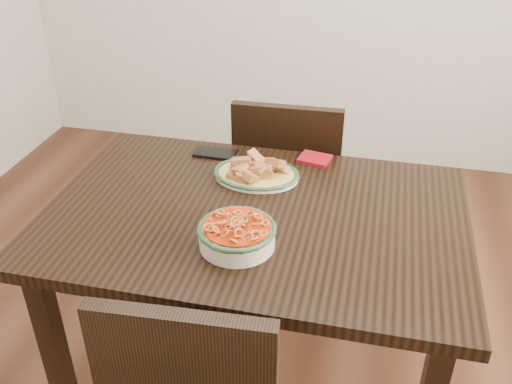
% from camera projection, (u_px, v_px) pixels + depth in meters
% --- Properties ---
extents(floor, '(3.50, 3.50, 0.00)m').
position_uv_depth(floor, '(240.00, 352.00, 2.25)').
color(floor, '#3A1E12').
rests_on(floor, ground).
extents(dining_table, '(1.28, 0.85, 0.75)m').
position_uv_depth(dining_table, '(255.00, 236.00, 1.79)').
color(dining_table, black).
rests_on(dining_table, ground).
extents(chair_far, '(0.43, 0.43, 0.89)m').
position_uv_depth(chair_far, '(289.00, 183.00, 2.38)').
color(chair_far, black).
rests_on(chair_far, ground).
extents(fish_plate, '(0.28, 0.22, 0.11)m').
position_uv_depth(fish_plate, '(256.00, 166.00, 1.90)').
color(fish_plate, beige).
rests_on(fish_plate, dining_table).
extents(noodle_bowl, '(0.22, 0.22, 0.08)m').
position_uv_depth(noodle_bowl, '(237.00, 232.00, 1.58)').
color(noodle_bowl, beige).
rests_on(noodle_bowl, dining_table).
extents(smartphone, '(0.15, 0.08, 0.01)m').
position_uv_depth(smartphone, '(215.00, 153.00, 2.06)').
color(smartphone, black).
rests_on(smartphone, dining_table).
extents(napkin, '(0.12, 0.11, 0.01)m').
position_uv_depth(napkin, '(315.00, 159.00, 2.02)').
color(napkin, maroon).
rests_on(napkin, dining_table).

